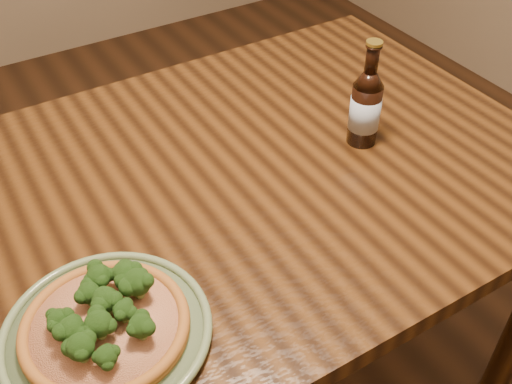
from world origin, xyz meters
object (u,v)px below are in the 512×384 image
pizza (105,322)px  beer_bottle (365,107)px  table (166,238)px  plate (107,332)px

pizza → beer_bottle: size_ratio=1.09×
table → beer_bottle: (0.44, -0.04, 0.18)m
table → beer_bottle: 0.47m
table → plate: plate is taller
table → pizza: (-0.19, -0.23, 0.12)m
plate → pizza: (0.00, 0.00, 0.02)m
table → pizza: 0.32m
plate → beer_bottle: size_ratio=1.38×
table → plate: 0.32m
table → pizza: size_ratio=6.47×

